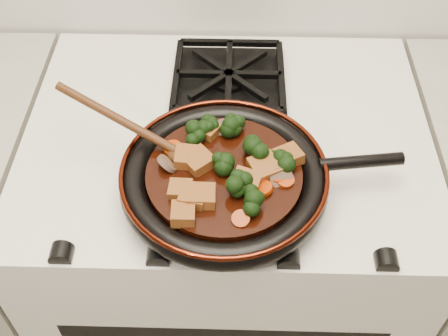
{
  "coord_description": "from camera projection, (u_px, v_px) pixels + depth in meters",
  "views": [
    {
      "loc": [
        0.01,
        0.95,
        1.64
      ],
      "look_at": [
        -0.0,
        1.54,
        0.97
      ],
      "focal_mm": 45.0,
      "sensor_mm": 36.0,
      "label": 1
    }
  ],
  "objects": [
    {
      "name": "tofu_cube_3",
      "position": [
        200.0,
        197.0,
        0.86
      ],
      "size": [
        0.05,
        0.04,
        0.03
      ],
      "primitive_type": "cube",
      "rotation": [
        0.06,
        0.06,
        1.6
      ],
      "color": "brown",
      "rests_on": "braising_sauce"
    },
    {
      "name": "broccoli_floret_6",
      "position": [
        222.0,
        168.0,
        0.9
      ],
      "size": [
        0.08,
        0.08,
        0.07
      ],
      "primitive_type": null,
      "rotation": [
        0.21,
        0.15,
        1.37
      ],
      "color": "black",
      "rests_on": "braising_sauce"
    },
    {
      "name": "burner_grate_back",
      "position": [
        229.0,
        77.0,
        1.13
      ],
      "size": [
        0.23,
        0.23,
        0.03
      ],
      "primitive_type": null,
      "color": "black",
      "rests_on": "stove"
    },
    {
      "name": "tofu_cube_2",
      "position": [
        183.0,
        214.0,
        0.84
      ],
      "size": [
        0.04,
        0.04,
        0.03
      ],
      "primitive_type": "cube",
      "rotation": [
        0.04,
        0.06,
        1.61
      ],
      "color": "brown",
      "rests_on": "braising_sauce"
    },
    {
      "name": "mushroom_slice_1",
      "position": [
        167.0,
        164.0,
        0.91
      ],
      "size": [
        0.05,
        0.05,
        0.03
      ],
      "primitive_type": "cylinder",
      "rotation": [
        0.85,
        0.0,
        2.13
      ],
      "color": "brown",
      "rests_on": "braising_sauce"
    },
    {
      "name": "tofu_cube_0",
      "position": [
        199.0,
        161.0,
        0.91
      ],
      "size": [
        0.06,
        0.06,
        0.03
      ],
      "primitive_type": "cube",
      "rotation": [
        -0.03,
        -0.07,
        0.69
      ],
      "color": "brown",
      "rests_on": "braising_sauce"
    },
    {
      "name": "broccoli_floret_0",
      "position": [
        209.0,
        126.0,
        0.96
      ],
      "size": [
        0.09,
        0.08,
        0.07
      ],
      "primitive_type": null,
      "rotation": [
        -0.16,
        -0.24,
        0.81
      ],
      "color": "black",
      "rests_on": "braising_sauce"
    },
    {
      "name": "broccoli_floret_7",
      "position": [
        243.0,
        185.0,
        0.87
      ],
      "size": [
        0.08,
        0.09,
        0.07
      ],
      "primitive_type": null,
      "rotation": [
        -0.1,
        0.11,
        0.77
      ],
      "color": "black",
      "rests_on": "braising_sauce"
    },
    {
      "name": "stove",
      "position": [
        226.0,
        260.0,
        1.39
      ],
      "size": [
        0.76,
        0.6,
        0.9
      ],
      "primitive_type": "cube",
      "color": "white",
      "rests_on": "ground"
    },
    {
      "name": "broccoli_floret_5",
      "position": [
        255.0,
        152.0,
        0.92
      ],
      "size": [
        0.09,
        0.08,
        0.06
      ],
      "primitive_type": null,
      "rotation": [
        -0.02,
        -0.13,
        0.45
      ],
      "color": "black",
      "rests_on": "braising_sauce"
    },
    {
      "name": "carrot_coin_0",
      "position": [
        263.0,
        189.0,
        0.88
      ],
      "size": [
        0.03,
        0.03,
        0.02
      ],
      "primitive_type": "cylinder",
      "rotation": [
        -0.05,
        -0.3,
        0.0
      ],
      "color": "#AE3004",
      "rests_on": "braising_sauce"
    },
    {
      "name": "burner_grate_front",
      "position": [
        225.0,
        184.0,
        0.95
      ],
      "size": [
        0.23,
        0.23,
        0.03
      ],
      "primitive_type": null,
      "color": "black",
      "rests_on": "stove"
    },
    {
      "name": "broccoli_floret_2",
      "position": [
        201.0,
        136.0,
        0.95
      ],
      "size": [
        0.08,
        0.09,
        0.07
      ],
      "primitive_type": null,
      "rotation": [
        0.13,
        -0.2,
        0.84
      ],
      "color": "black",
      "rests_on": "braising_sauce"
    },
    {
      "name": "carrot_coin_1",
      "position": [
        276.0,
        176.0,
        0.89
      ],
      "size": [
        0.03,
        0.03,
        0.01
      ],
      "primitive_type": "cylinder",
      "rotation": [
        -0.09,
        0.06,
        0.0
      ],
      "color": "#AE3004",
      "rests_on": "braising_sauce"
    },
    {
      "name": "tofu_cube_7",
      "position": [
        192.0,
        196.0,
        0.86
      ],
      "size": [
        0.05,
        0.05,
        0.03
      ],
      "primitive_type": "cube",
      "rotation": [
        0.03,
        -0.09,
        2.99
      ],
      "color": "brown",
      "rests_on": "braising_sauce"
    },
    {
      "name": "tofu_cube_5",
      "position": [
        288.0,
        156.0,
        0.92
      ],
      "size": [
        0.06,
        0.05,
        0.02
      ],
      "primitive_type": "cube",
      "rotation": [
        -0.04,
        0.07,
        2.05
      ],
      "color": "brown",
      "rests_on": "braising_sauce"
    },
    {
      "name": "mushroom_slice_0",
      "position": [
        224.0,
        129.0,
        0.96
      ],
      "size": [
        0.04,
        0.03,
        0.03
      ],
      "primitive_type": "cylinder",
      "rotation": [
        0.93,
        0.0,
        0.02
      ],
      "color": "brown",
      "rests_on": "braising_sauce"
    },
    {
      "name": "tofu_cube_8",
      "position": [
        246.0,
        183.0,
        0.88
      ],
      "size": [
        0.05,
        0.05,
        0.03
      ],
      "primitive_type": "cube",
      "rotation": [
        -0.08,
        -0.1,
        2.86
      ],
      "color": "brown",
      "rests_on": "braising_sauce"
    },
    {
      "name": "tofu_cube_1",
      "position": [
        181.0,
        190.0,
        0.87
      ],
      "size": [
        0.04,
        0.04,
        0.02
      ],
      "primitive_type": "cube",
      "rotation": [
        -0.07,
        0.08,
        3.05
      ],
      "color": "brown",
      "rests_on": "braising_sauce"
    },
    {
      "name": "skillet",
      "position": [
        225.0,
        178.0,
        0.92
      ],
      "size": [
        0.47,
        0.34,
        0.05
      ],
      "rotation": [
        0.0,
        0.0,
        0.13
      ],
      "color": "black",
      "rests_on": "burner_grate_front"
    },
    {
      "name": "broccoli_floret_1",
      "position": [
        249.0,
        202.0,
        0.85
      ],
      "size": [
        0.07,
        0.08,
        0.07
      ],
      "primitive_type": null,
      "rotation": [
        -0.16,
        -0.02,
        0.24
      ],
      "color": "black",
      "rests_on": "braising_sauce"
    },
    {
      "name": "braising_sauce",
      "position": [
        224.0,
        177.0,
        0.91
      ],
      "size": [
        0.25,
        0.25,
        0.02
      ],
      "primitive_type": "cylinder",
      "color": "black",
      "rests_on": "skillet"
    },
    {
      "name": "carrot_coin_3",
      "position": [
        241.0,
        219.0,
        0.84
      ],
      "size": [
        0.03,
        0.03,
        0.02
      ],
      "primitive_type": "cylinder",
      "rotation": [
        0.32,
        -0.13,
        0.0
      ],
      "color": "#AE3004",
      "rests_on": "braising_sauce"
    },
    {
      "name": "mushroom_slice_2",
      "position": [
        281.0,
        178.0,
        0.89
      ],
      "size": [
        0.04,
        0.04,
        0.03
      ],
      "primitive_type": "cylinder",
      "rotation": [
        0.77,
        0.0,
        0.25
      ],
      "color": "brown",
      "rests_on": "braising_sauce"
    },
    {
      "name": "tofu_cube_9",
      "position": [
        209.0,
        131.0,
        0.96
      ],
      "size": [
        0.05,
        0.05,
        0.02
      ],
      "primitive_type": "cube",
      "rotation": [
        -0.02,
        -0.01,
        1.0
      ],
      "color": "brown",
      "rests_on": "braising_sauce"
    },
    {
      "name": "broccoli_floret_3",
      "position": [
        279.0,
        162.0,
        0.91
      ],
      "size": [
        0.08,
        0.08,
        0.05
      ],
      "primitive_type": null,
      "rotation": [
        -0.04,
        0.08,
        1.24
      ],
      "color": "black",
      "rests_on": "braising_sauce"
    },
    {
      "name": "tofu_cube_6",
      "position": [
        188.0,
        158.0,
        0.91
      ],
      "size": [
        0.04,
        0.04,
        0.03
      ],
      "primitive_type": "cube",
      "rotation": [
        0.09,
        -0.01,
        1.54
      ],
      "color": "brown",
      "rests_on": "braising_sauce"
    },
    {
      "name": "carrot_coin_2",
      "position": [
        285.0,
        180.0,
        0.89
      ],
      "size": [
        0.03,
        0.03,
        0.01
      ],
      "primitive_type": "cylinder",
      "rotation": [
        0.16,
        0.09,
        0.0
      ],
      "color": "#AE3004",
      "rests_on": "braising_sauce"
    },
    {
      "name": "wooden_spoon",
      "position": [
        147.0,
        134.0,
        0.93
      ],
      "size": [
        0.15,
        0.08,
        0.24
      ],
      "rotation": [
        0.0,
        0.0,
        2.75
      ],
      "color": "#45230E",
      "rests_on": "braising_sauce"
    },
    {
      "name": "tofu_cube_4",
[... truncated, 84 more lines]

